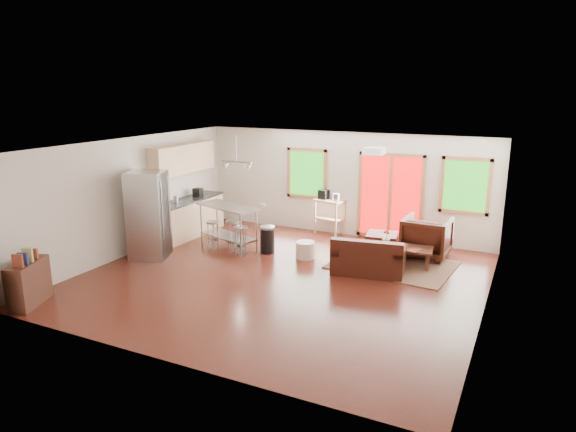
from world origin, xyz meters
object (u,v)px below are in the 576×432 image
at_px(armchair, 427,235).
at_px(refrigerator, 149,215).
at_px(kitchen_cart, 329,204).
at_px(loveseat, 368,259).
at_px(ottoman, 382,243).
at_px(island, 228,219).
at_px(coffee_table, 407,250).
at_px(rug, 393,265).

height_order(armchair, refrigerator, refrigerator).
bearing_deg(kitchen_cart, armchair, -16.53).
bearing_deg(loveseat, ottoman, 85.60).
bearing_deg(armchair, kitchen_cart, -13.94).
distance_m(refrigerator, island, 1.81).
bearing_deg(coffee_table, rug, -162.74).
xyz_separation_m(rug, kitchen_cart, (-2.11, 1.65, 0.76)).
bearing_deg(coffee_table, armchair, 73.45).
bearing_deg(ottoman, island, -161.07).
distance_m(loveseat, armchair, 1.78).
height_order(loveseat, kitchen_cart, kitchen_cart).
xyz_separation_m(coffee_table, armchair, (0.23, 0.78, 0.15)).
xyz_separation_m(island, kitchen_cart, (1.71, 2.06, 0.08)).
bearing_deg(refrigerator, island, 29.37).
height_order(coffee_table, armchair, armchair).
distance_m(rug, coffee_table, 0.44).
distance_m(rug, kitchen_cart, 2.78).
bearing_deg(armchair, coffee_table, 76.04).
height_order(ottoman, kitchen_cart, kitchen_cart).
bearing_deg(ottoman, kitchen_cart, 151.24).
relative_size(coffee_table, ottoman, 1.63).
height_order(coffee_table, refrigerator, refrigerator).
height_order(armchair, ottoman, armchair).
xyz_separation_m(loveseat, island, (-3.48, 0.27, 0.39)).
distance_m(rug, loveseat, 0.82).
height_order(armchair, kitchen_cart, kitchen_cart).
distance_m(rug, armchair, 1.12).
bearing_deg(kitchen_cart, island, -129.64).
relative_size(ottoman, refrigerator, 0.35).
bearing_deg(island, refrigerator, -130.09).
height_order(loveseat, island, island).
bearing_deg(refrigerator, ottoman, 8.66).
bearing_deg(loveseat, refrigerator, -175.87).
distance_m(loveseat, kitchen_cart, 2.97).
height_order(armchair, island, armchair).
xyz_separation_m(ottoman, refrigerator, (-4.51, -2.52, 0.73)).
relative_size(rug, refrigerator, 1.26).
bearing_deg(refrigerator, armchair, 5.32).
bearing_deg(island, rug, 6.21).
bearing_deg(coffee_table, kitchen_cart, 146.78).
height_order(refrigerator, island, refrigerator).
xyz_separation_m(ottoman, kitchen_cart, (-1.65, 0.91, 0.55)).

